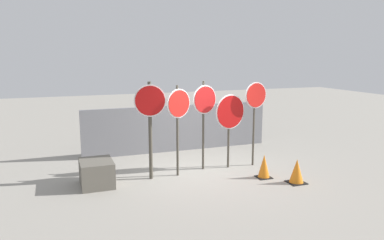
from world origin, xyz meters
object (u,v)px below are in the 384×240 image
Objects in this scene: stop_sign_0 at (150,114)px; stop_sign_2 at (204,106)px; storage_crate at (97,173)px; stop_sign_3 at (230,115)px; stop_sign_1 at (178,111)px; stop_sign_4 at (255,102)px; traffic_cone_1 at (264,166)px; traffic_cone_0 at (297,171)px.

stop_sign_2 is at bearing 17.46° from stop_sign_0.
storage_crate is at bearing -173.48° from stop_sign_0.
stop_sign_0 is at bearing 172.74° from stop_sign_3.
stop_sign_2 is 1.18× the size of stop_sign_3.
stop_sign_1 is 1.15× the size of stop_sign_3.
stop_sign_1 is 0.86m from stop_sign_2.
stop_sign_2 is 0.75m from stop_sign_3.
stop_sign_4 reaches higher than stop_sign_3.
stop_sign_4 is 3.94× the size of traffic_cone_1.
stop_sign_4 is at bearing 98.36° from traffic_cone_0.
stop_sign_3 reaches higher than traffic_cone_1.
traffic_cone_1 is (1.95, -0.89, -1.39)m from stop_sign_1.
stop_sign_2 is at bearing 163.31° from stop_sign_4.
storage_crate is at bearing 157.67° from stop_sign_1.
stop_sign_3 is at bearing 113.10° from traffic_cone_1.
stop_sign_1 is 2.48× the size of storage_crate.
traffic_cone_0 is at bearing -71.26° from stop_sign_3.
storage_crate is at bearing 161.55° from traffic_cone_0.
traffic_cone_0 is (1.67, -1.78, -1.43)m from stop_sign_2.
stop_sign_2 is (1.53, 0.28, 0.07)m from stop_sign_0.
traffic_cone_1 is 4.10m from storage_crate.
stop_sign_4 is (2.25, 0.12, 0.10)m from stop_sign_1.
stop_sign_4 reaches higher than traffic_cone_1.
traffic_cone_0 is (0.98, -1.67, -1.17)m from stop_sign_3.
stop_sign_0 is 0.72m from stop_sign_1.
stop_sign_3 is 2.26m from traffic_cone_0.
stop_sign_2 reaches higher than stop_sign_1.
stop_sign_1 is at bearing -178.52° from stop_sign_2.
stop_sign_3 is at bearing 120.36° from traffic_cone_0.
storage_crate is at bearing 167.41° from traffic_cone_1.
stop_sign_4 is 2.50× the size of storage_crate.
stop_sign_2 is (0.81, 0.27, 0.04)m from stop_sign_1.
traffic_cone_0 is (0.24, -1.63, -1.49)m from stop_sign_4.
stop_sign_4 is (2.97, 0.13, 0.13)m from stop_sign_0.
stop_sign_4 is (1.43, -0.15, 0.05)m from stop_sign_2.
stop_sign_0 is 4.10× the size of traffic_cone_1.
traffic_cone_1 is at bearing 130.58° from traffic_cone_0.
stop_sign_3 is at bearing -26.22° from stop_sign_2.
traffic_cone_1 is (-0.29, -1.01, -1.49)m from stop_sign_4.
stop_sign_4 is 3.96× the size of traffic_cone_0.
stop_sign_3 is 2.17× the size of storage_crate.
stop_sign_0 is 1.04× the size of stop_sign_4.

